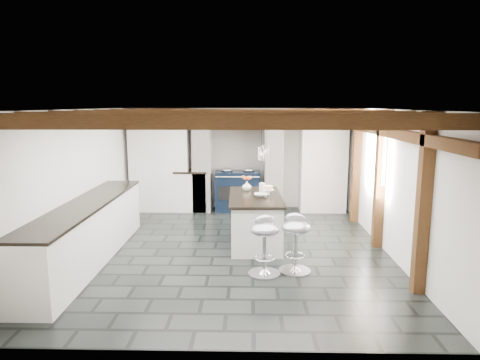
{
  "coord_description": "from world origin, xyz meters",
  "views": [
    {
      "loc": [
        0.26,
        -6.81,
        2.37
      ],
      "look_at": [
        0.1,
        0.4,
        1.1
      ],
      "focal_mm": 32.0,
      "sensor_mm": 36.0,
      "label": 1
    }
  ],
  "objects_px": {
    "bar_stool_far": "(264,239)",
    "range_cooker": "(238,190)",
    "bar_stool_near": "(296,237)",
    "kitchen_island": "(255,219)"
  },
  "relations": [
    {
      "from": "bar_stool_far",
      "to": "range_cooker",
      "type": "bearing_deg",
      "value": 75.7
    },
    {
      "from": "bar_stool_near",
      "to": "bar_stool_far",
      "type": "bearing_deg",
      "value": -154.51
    },
    {
      "from": "kitchen_island",
      "to": "bar_stool_near",
      "type": "distance_m",
      "value": 1.42
    },
    {
      "from": "kitchen_island",
      "to": "bar_stool_near",
      "type": "bearing_deg",
      "value": -68.69
    },
    {
      "from": "range_cooker",
      "to": "bar_stool_near",
      "type": "distance_m",
      "value": 3.75
    },
    {
      "from": "range_cooker",
      "to": "bar_stool_far",
      "type": "height_order",
      "value": "range_cooker"
    },
    {
      "from": "kitchen_island",
      "to": "bar_stool_near",
      "type": "height_order",
      "value": "kitchen_island"
    },
    {
      "from": "kitchen_island",
      "to": "bar_stool_far",
      "type": "xyz_separation_m",
      "value": [
        0.11,
        -1.42,
        0.1
      ]
    },
    {
      "from": "kitchen_island",
      "to": "bar_stool_near",
      "type": "xyz_separation_m",
      "value": [
        0.56,
        -1.31,
        0.1
      ]
    },
    {
      "from": "range_cooker",
      "to": "bar_stool_near",
      "type": "bearing_deg",
      "value": -75.79
    }
  ]
}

